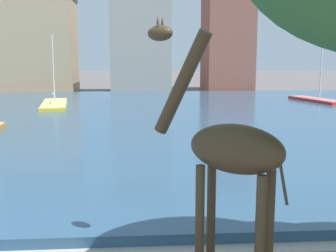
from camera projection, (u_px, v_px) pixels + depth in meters
The scene contains 7 objects.
harbor_water at pixel (140, 116), 30.22m from camera, with size 79.94×42.26×0.38m, color #2D5170.
giraffe_statue at pixel (228, 153), 7.58m from camera, with size 2.52×2.13×5.06m.
sailboat_yellow at pixel (55, 105), 35.73m from camera, with size 3.16×9.22×6.23m.
sailboat_red at pixel (320, 102), 38.22m from camera, with size 3.16×7.75×8.00m.
townhouse_tall_gabled at pixel (40, 43), 54.14m from camera, with size 8.93×7.71×12.45m.
townhouse_wide_warehouse at pixel (141, 41), 52.22m from camera, with size 7.38×6.27×12.74m.
townhouse_end_terrace at pixel (227, 39), 55.08m from camera, with size 5.99×7.63×13.61m.
Camera 1 is at (-0.11, -1.11, 4.26)m, focal length 45.19 mm.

